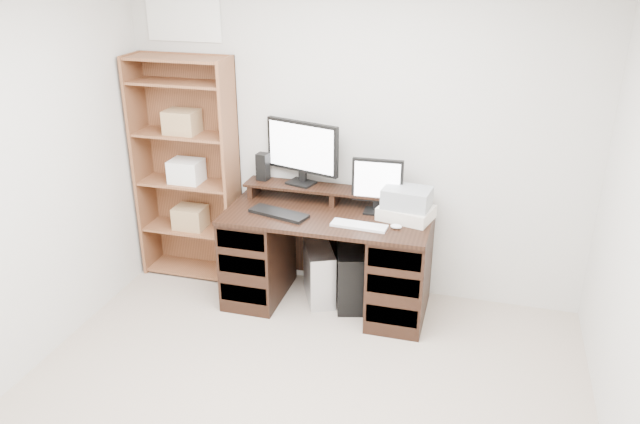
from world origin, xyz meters
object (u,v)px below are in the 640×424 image
at_px(printer, 406,213).
at_px(desk, 328,258).
at_px(monitor_wide, 302,149).
at_px(bookshelf, 188,168).
at_px(monitor_small, 377,184).
at_px(tower_black, 350,275).
at_px(tower_silver, 319,273).

bearing_deg(printer, desk, -160.00).
relative_size(monitor_wide, bookshelf, 0.33).
xyz_separation_m(desk, monitor_small, (0.33, 0.13, 0.58)).
relative_size(printer, tower_black, 0.73).
bearing_deg(desk, monitor_wide, 136.81).
bearing_deg(desk, printer, 6.36).
xyz_separation_m(printer, tower_silver, (-0.64, -0.00, -0.58)).
distance_m(tower_silver, bookshelf, 1.34).
bearing_deg(tower_black, bookshelf, 158.69).
xyz_separation_m(desk, tower_silver, (-0.08, 0.06, -0.17)).
relative_size(tower_silver, tower_black, 0.86).
distance_m(printer, bookshelf, 1.78).
xyz_separation_m(desk, printer, (0.56, 0.06, 0.41)).
height_order(monitor_wide, monitor_small, monitor_wide).
height_order(monitor_small, tower_silver, monitor_small).
height_order(monitor_wide, printer, monitor_wide).
bearing_deg(desk, tower_black, 22.24).
distance_m(printer, tower_silver, 0.87).
bearing_deg(monitor_small, tower_silver, -172.72).
bearing_deg(desk, bookshelf, 170.03).
distance_m(desk, bookshelf, 1.34).
xyz_separation_m(monitor_small, tower_silver, (-0.41, -0.07, -0.75)).
bearing_deg(bookshelf, monitor_wide, 2.28).
bearing_deg(tower_silver, monitor_wide, 109.65).
relative_size(printer, bookshelf, 0.20).
bearing_deg(monitor_small, monitor_wide, 166.26).
relative_size(tower_silver, bookshelf, 0.24).
height_order(desk, monitor_wide, monitor_wide).
bearing_deg(printer, tower_silver, -166.10).
height_order(tower_silver, tower_black, tower_black).
bearing_deg(monitor_wide, desk, -26.81).
bearing_deg(tower_silver, bookshelf, 147.96).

